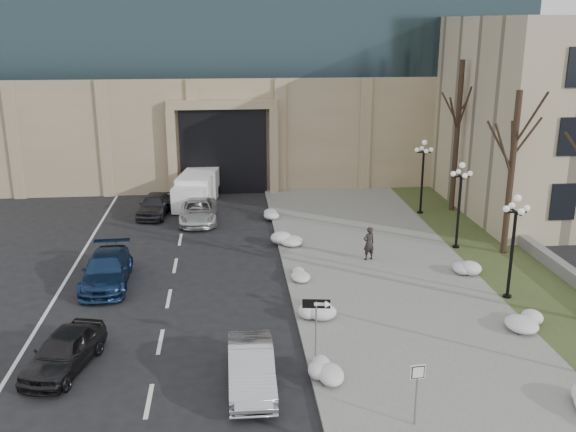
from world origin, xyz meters
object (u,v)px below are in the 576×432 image
Objects in this scene: lamppost_d at (423,167)px; box_truck at (197,189)px; pedestrian at (369,243)px; one_way_sign at (321,312)px; car_d at (198,211)px; car_a at (64,351)px; car_e at (155,205)px; car_c at (107,270)px; lamppost_c at (460,194)px; keep_sign at (417,382)px; car_b at (251,368)px; lamppost_b at (514,233)px.

box_truck is at bearing 163.71° from lamppost_d.
pedestrian is 0.65× the size of one_way_sign.
lamppost_d reaches higher than car_d.
car_e is at bearing 100.86° from car_a.
lamppost_c is at bearing 7.96° from car_c.
pedestrian reaches higher than car_e.
car_e is 1.95× the size of keep_sign.
car_c is at bearing 103.41° from car_a.
lamppost_d is (5.08, 7.89, 2.09)m from pedestrian.
car_b is 2.48× the size of pedestrian.
lamppost_b is (17.74, -3.36, 2.34)m from car_c.
one_way_sign reaches higher than pedestrian.
car_c is 16.37m from keep_sign.
car_a is 12.12m from keep_sign.
lamppost_c reaches higher than box_truck.
car_d is at bearing 91.46° from car_a.
lamppost_b is (13.90, -12.82, 2.41)m from car_d.
car_e is 0.87× the size of lamppost_b.
pedestrian is at bearing 76.59° from one_way_sign.
car_d is 14.11m from lamppost_d.
lamppost_b is at bearing 27.50° from car_b.
pedestrian is 0.36× the size of lamppost_b.
car_e is at bearing 107.83° from keep_sign.
car_a is 18.56m from lamppost_b.
lamppost_c reaches higher than keep_sign.
car_e is 0.87× the size of lamppost_c.
car_c is 14.23m from box_truck.
car_b reaches higher than car_e.
one_way_sign reaches higher than car_a.
car_b is 2.99m from one_way_sign.
one_way_sign is 0.56× the size of lamppost_c.
lamppost_c reaches higher than car_b.
keep_sign is at bearing -71.97° from car_d.
car_d is (-2.42, 18.79, -0.05)m from car_b.
car_e is at bearing 175.29° from lamppost_d.
lamppost_c is (17.92, 10.69, 2.38)m from car_a.
car_a is at bearing -93.42° from car_c.
car_c reaches higher than car_d.
car_d is 4.31m from box_truck.
car_a is 24.94m from lamppost_d.
lamppost_d is at bearing 58.57° from car_a.
car_d is at bearing -77.74° from box_truck.
car_e is at bearing -123.36° from box_truck.
lamppost_b is 13.00m from lamppost_d.
car_b is 0.85× the size of car_c.
one_way_sign is 4.33m from keep_sign.
car_b reaches higher than car_d.
car_c is at bearing -151.49° from lamppost_d.
car_a is at bearing -85.99° from car_e.
car_d is 22.71m from keep_sign.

